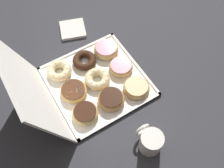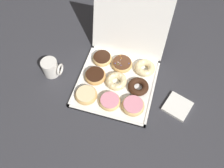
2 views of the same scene
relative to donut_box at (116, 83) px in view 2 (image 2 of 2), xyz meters
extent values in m
plane|color=#333338|center=(0.00, 0.00, -0.01)|extent=(3.00, 3.00, 0.00)
cube|color=white|center=(0.00, 0.00, 0.00)|extent=(0.41, 0.41, 0.01)
cube|color=white|center=(0.00, -0.20, 0.00)|extent=(0.41, 0.01, 0.01)
cube|color=white|center=(0.00, 0.20, 0.00)|extent=(0.41, 0.01, 0.01)
cube|color=white|center=(-0.20, 0.00, 0.00)|extent=(0.01, 0.41, 0.01)
cube|color=white|center=(0.20, 0.00, 0.00)|extent=(0.01, 0.41, 0.01)
cube|color=white|center=(0.00, 0.27, 0.18)|extent=(0.41, 0.12, 0.37)
torus|color=tan|center=(-0.13, -0.12, 0.02)|extent=(0.12, 0.12, 0.03)
cylinder|color=beige|center=(-0.13, -0.12, 0.04)|extent=(0.10, 0.10, 0.01)
torus|color=#E5B770|center=(0.00, -0.12, 0.02)|extent=(0.11, 0.11, 0.03)
cylinder|color=pink|center=(0.00, -0.12, 0.04)|extent=(0.10, 0.10, 0.01)
torus|color=#E5B770|center=(0.12, -0.12, 0.02)|extent=(0.12, 0.12, 0.04)
cylinder|color=pink|center=(0.12, -0.12, 0.04)|extent=(0.10, 0.10, 0.01)
torus|color=tan|center=(-0.12, 0.00, 0.02)|extent=(0.12, 0.12, 0.04)
cylinder|color=#381E11|center=(-0.12, 0.00, 0.04)|extent=(0.10, 0.10, 0.01)
torus|color=beige|center=(0.00, 0.00, 0.02)|extent=(0.11, 0.11, 0.04)
sphere|color=beige|center=(0.04, 0.00, 0.03)|extent=(0.02, 0.02, 0.02)
sphere|color=beige|center=(0.03, 0.02, 0.03)|extent=(0.02, 0.02, 0.02)
sphere|color=beige|center=(0.01, 0.03, 0.03)|extent=(0.02, 0.02, 0.02)
sphere|color=beige|center=(-0.01, 0.03, 0.03)|extent=(0.02, 0.02, 0.02)
sphere|color=beige|center=(-0.03, 0.02, 0.03)|extent=(0.02, 0.02, 0.02)
sphere|color=beige|center=(-0.04, 0.00, 0.03)|extent=(0.02, 0.02, 0.02)
sphere|color=beige|center=(-0.03, -0.03, 0.03)|extent=(0.02, 0.02, 0.02)
sphere|color=beige|center=(-0.01, -0.04, 0.03)|extent=(0.02, 0.02, 0.02)
sphere|color=beige|center=(0.01, -0.04, 0.03)|extent=(0.02, 0.02, 0.02)
sphere|color=beige|center=(0.03, -0.03, 0.03)|extent=(0.02, 0.02, 0.02)
torus|color=#381E11|center=(0.12, 0.00, 0.02)|extent=(0.11, 0.11, 0.03)
torus|color=#E5B770|center=(-0.12, 0.12, 0.02)|extent=(0.11, 0.11, 0.03)
cylinder|color=#381E11|center=(-0.12, 0.12, 0.04)|extent=(0.09, 0.09, 0.01)
torus|color=tan|center=(0.00, 0.12, 0.02)|extent=(0.12, 0.12, 0.03)
cylinder|color=#59331E|center=(0.00, 0.12, 0.04)|extent=(0.10, 0.10, 0.01)
sphere|color=orange|center=(-0.01, 0.14, 0.04)|extent=(0.01, 0.01, 0.01)
sphere|color=orange|center=(-0.02, 0.16, 0.04)|extent=(0.01, 0.01, 0.01)
sphere|color=blue|center=(0.04, 0.12, 0.04)|extent=(0.00, 0.00, 0.00)
sphere|color=white|center=(-0.02, 0.11, 0.04)|extent=(0.01, 0.01, 0.01)
sphere|color=green|center=(-0.02, 0.10, 0.04)|extent=(0.01, 0.01, 0.01)
sphere|color=blue|center=(-0.03, 0.10, 0.04)|extent=(0.01, 0.01, 0.01)
sphere|color=white|center=(-0.01, 0.11, 0.04)|extent=(0.00, 0.00, 0.00)
sphere|color=white|center=(-0.01, 0.13, 0.04)|extent=(0.00, 0.00, 0.00)
sphere|color=blue|center=(0.00, 0.09, 0.04)|extent=(0.01, 0.01, 0.01)
torus|color=beige|center=(0.13, 0.13, 0.02)|extent=(0.11, 0.11, 0.04)
sphere|color=beige|center=(0.17, 0.13, 0.03)|extent=(0.02, 0.02, 0.02)
sphere|color=beige|center=(0.16, 0.15, 0.03)|extent=(0.02, 0.02, 0.02)
sphere|color=beige|center=(0.13, 0.16, 0.03)|extent=(0.02, 0.02, 0.02)
sphere|color=beige|center=(0.11, 0.16, 0.03)|extent=(0.02, 0.02, 0.02)
sphere|color=beige|center=(0.09, 0.14, 0.03)|extent=(0.02, 0.02, 0.02)
sphere|color=beige|center=(0.09, 0.11, 0.03)|extent=(0.02, 0.02, 0.02)
sphere|color=beige|center=(0.11, 0.09, 0.03)|extent=(0.02, 0.02, 0.02)
sphere|color=beige|center=(0.13, 0.09, 0.03)|extent=(0.02, 0.02, 0.02)
sphere|color=beige|center=(0.16, 0.10, 0.03)|extent=(0.02, 0.02, 0.02)
cylinder|color=white|center=(-0.36, -0.03, 0.04)|extent=(0.09, 0.09, 0.10)
cylinder|color=black|center=(-0.36, -0.03, 0.09)|extent=(0.08, 0.08, 0.01)
torus|color=white|center=(-0.31, -0.03, 0.05)|extent=(0.01, 0.07, 0.07)
cube|color=white|center=(0.34, -0.05, 0.00)|extent=(0.16, 0.16, 0.02)
camera|label=1|loc=(-0.55, 0.26, 1.00)|focal=41.16mm
camera|label=2|loc=(0.17, -0.66, 1.12)|focal=38.57mm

